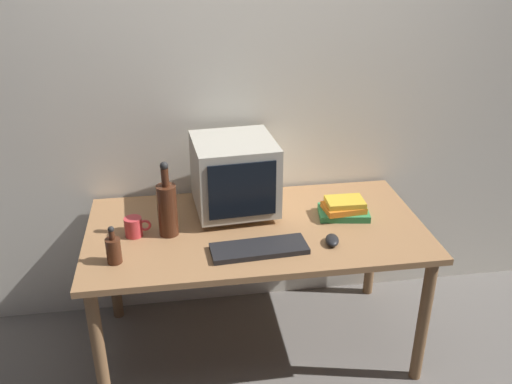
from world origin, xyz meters
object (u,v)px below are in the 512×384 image
object	(u,v)px
mug	(134,226)
book_stack	(344,209)
bottle_tall	(167,208)
bottle_short	(114,249)
keyboard	(259,249)
crt_monitor	(234,175)
computer_mouse	(332,240)

from	to	relation	value
mug	book_stack	bearing A→B (deg)	1.98
bottle_tall	book_stack	bearing A→B (deg)	3.10
bottle_tall	bottle_short	xyz separation A→B (m)	(-0.23, -0.20, -0.07)
bottle_tall	keyboard	bearing A→B (deg)	-28.61
keyboard	book_stack	size ratio (longest dim) A/B	1.62
keyboard	book_stack	bearing A→B (deg)	25.46
keyboard	mug	size ratio (longest dim) A/B	3.50
bottle_short	book_stack	world-z (taller)	bottle_short
crt_monitor	bottle_tall	size ratio (longest dim) A/B	1.16
book_stack	computer_mouse	bearing A→B (deg)	-117.42
keyboard	bottle_short	xyz separation A→B (m)	(-0.61, 0.00, 0.05)
crt_monitor	keyboard	world-z (taller)	crt_monitor
crt_monitor	mug	size ratio (longest dim) A/B	3.44
keyboard	bottle_short	size ratio (longest dim) A/B	2.45
bottle_tall	mug	distance (m)	0.18
crt_monitor	bottle_tall	bearing A→B (deg)	-150.95
bottle_tall	bottle_short	size ratio (longest dim) A/B	2.08
computer_mouse	bottle_tall	size ratio (longest dim) A/B	0.28
computer_mouse	mug	world-z (taller)	mug
bottle_short	book_stack	size ratio (longest dim) A/B	0.66
computer_mouse	bottle_tall	xyz separation A→B (m)	(-0.71, 0.20, 0.12)
computer_mouse	book_stack	xyz separation A→B (m)	(0.13, 0.24, 0.02)
crt_monitor	bottle_short	xyz separation A→B (m)	(-0.55, -0.39, -0.13)
bottle_short	book_stack	distance (m)	1.10
book_stack	mug	bearing A→B (deg)	-178.02
mug	keyboard	bearing A→B (deg)	-22.27
crt_monitor	computer_mouse	distance (m)	0.57
crt_monitor	bottle_tall	xyz separation A→B (m)	(-0.32, -0.18, -0.06)
keyboard	computer_mouse	bearing A→B (deg)	-1.65
bottle_short	bottle_tall	bearing A→B (deg)	41.93
computer_mouse	bottle_tall	bearing A→B (deg)	176.70
crt_monitor	bottle_short	world-z (taller)	crt_monitor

